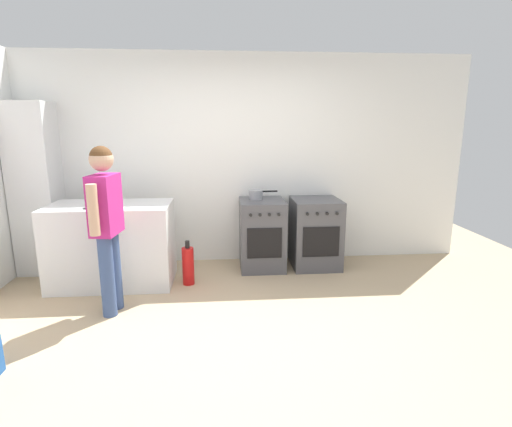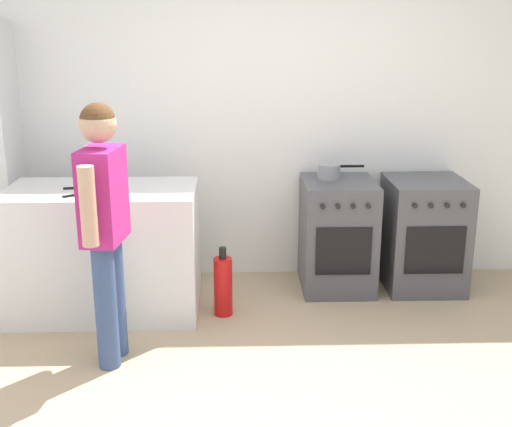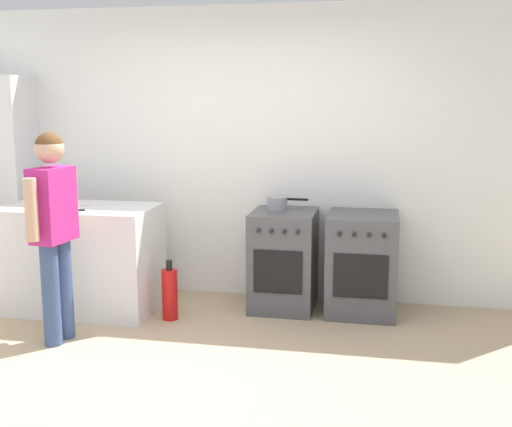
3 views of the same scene
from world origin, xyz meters
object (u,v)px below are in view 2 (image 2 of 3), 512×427
oven_left (337,235)px  oven_right (424,234)px  knife_utility (62,197)px  fire_extinguisher (223,286)px  pot (329,171)px  person (104,215)px  knife_bread (88,188)px  knife_paring (105,196)px

oven_left → oven_right: bearing=0.0°
knife_utility → fire_extinguisher: knife_utility is taller
oven_right → pot: pot is taller
oven_left → oven_right: (0.67, 0.00, 0.00)m
person → knife_bread: bearing=109.3°
oven_right → knife_paring: bearing=-165.5°
knife_paring → person: (0.10, -0.50, 0.02)m
fire_extinguisher → oven_right: bearing=17.3°
knife_paring → pot: bearing=23.4°
oven_right → knife_bread: bearing=-171.6°
oven_left → knife_bread: (-1.79, -0.36, 0.48)m
oven_right → pot: (-0.73, 0.08, 0.48)m
oven_right → pot: size_ratio=2.41×
oven_left → pot: (-0.07, 0.08, 0.48)m
knife_bread → fire_extinguisher: (0.92, -0.11, -0.69)m
fire_extinguisher → person: bearing=-136.8°
oven_right → knife_utility: (-2.56, -0.62, 0.48)m
oven_left → fire_extinguisher: size_ratio=1.70×
person → fire_extinguisher: person is taller
oven_left → knife_utility: size_ratio=3.79×
knife_utility → knife_paring: bearing=5.9°
oven_left → knife_utility: 2.05m
oven_right → fire_extinguisher: 1.62m
knife_utility → knife_bread: same height
pot → knife_paring: 1.70m
knife_utility → person: (0.37, -0.48, 0.02)m
oven_right → fire_extinguisher: size_ratio=1.70×
pot → person: bearing=-141.1°
knife_bread → person: (0.26, -0.73, 0.02)m
pot → knife_utility: 1.96m
oven_right → knife_paring: (-2.29, -0.59, 0.48)m
knife_utility → person: size_ratio=0.14×
person → oven_right: bearing=26.5°
oven_left → pot: bearing=128.4°
oven_left → knife_utility: knife_utility is taller
person → oven_left: bearing=35.7°
oven_right → knife_utility: size_ratio=3.79×
oven_left → person: (-1.53, -1.10, 0.50)m
oven_right → person: (-2.20, -1.10, 0.50)m
oven_left → knife_paring: size_ratio=4.24×
oven_left → knife_utility: bearing=-161.9°
knife_paring → knife_bread: bearing=125.2°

